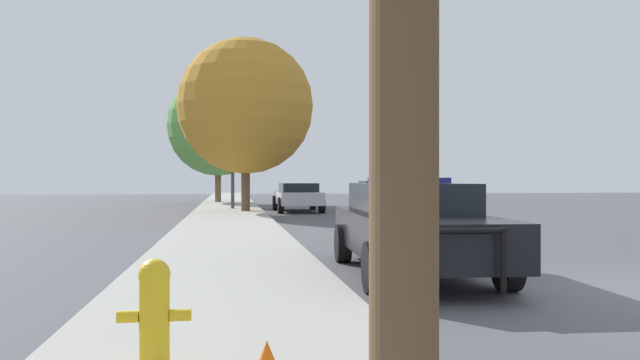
% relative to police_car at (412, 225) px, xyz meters
% --- Properties ---
extents(ground_plane, '(110.00, 110.00, 0.00)m').
position_rel_police_car_xyz_m(ground_plane, '(2.25, -1.65, -0.76)').
color(ground_plane, '#4F4F54').
extents(sidewalk_left, '(3.00, 110.00, 0.13)m').
position_rel_police_car_xyz_m(sidewalk_left, '(-2.85, -1.65, -0.69)').
color(sidewalk_left, '#A3A099').
rests_on(sidewalk_left, ground_plane).
extents(police_car, '(2.21, 5.14, 1.51)m').
position_rel_police_car_xyz_m(police_car, '(0.00, 0.00, 0.00)').
color(police_car, black).
rests_on(police_car, ground_plane).
extents(fire_hydrant, '(0.51, 0.22, 0.79)m').
position_rel_police_car_xyz_m(fire_hydrant, '(-3.35, -4.92, -0.21)').
color(fire_hydrant, gold).
rests_on(fire_hydrant, sidewalk_left).
extents(traffic_light, '(3.54, 0.35, 5.68)m').
position_rel_police_car_xyz_m(traffic_light, '(-1.33, 19.63, 3.34)').
color(traffic_light, '#424247').
rests_on(traffic_light, sidewalk_left).
extents(car_background_midblock, '(2.07, 4.57, 1.30)m').
position_rel_police_car_xyz_m(car_background_midblock, '(0.29, 18.86, -0.04)').
color(car_background_midblock, '#B7B7BC').
rests_on(car_background_midblock, ground_plane).
extents(car_background_oncoming, '(2.12, 4.35, 1.39)m').
position_rel_police_car_xyz_m(car_background_oncoming, '(4.87, 22.41, -0.02)').
color(car_background_oncoming, '#B7B7BC').
rests_on(car_background_oncoming, ground_plane).
extents(tree_sidewalk_far, '(6.03, 6.03, 7.58)m').
position_rel_police_car_xyz_m(tree_sidewalk_far, '(-3.46, 28.29, 3.93)').
color(tree_sidewalk_far, brown).
rests_on(tree_sidewalk_far, sidewalk_left).
extents(tree_sidewalk_mid, '(5.79, 5.79, 7.36)m').
position_rel_police_car_xyz_m(tree_sidewalk_mid, '(-2.12, 17.33, 3.84)').
color(tree_sidewalk_mid, brown).
rests_on(tree_sidewalk_mid, sidewalk_left).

